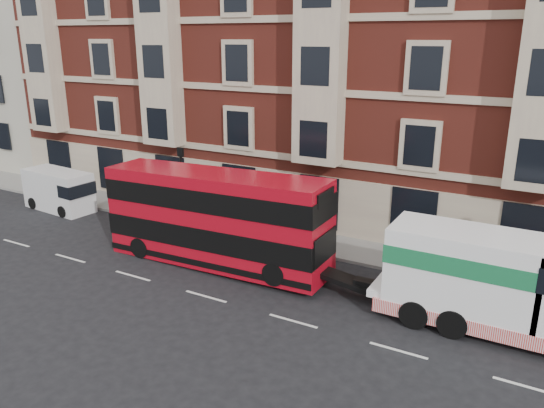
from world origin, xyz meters
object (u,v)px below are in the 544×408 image
at_px(double_decker_bus, 215,217).
at_px(tow_truck, 499,283).
at_px(box_van, 59,191).
at_px(pedestrian, 76,190).

bearing_deg(double_decker_bus, tow_truck, 0.00).
bearing_deg(tow_truck, box_van, 175.17).
xyz_separation_m(box_van, pedestrian, (0.15, 1.17, -0.23)).
bearing_deg(box_van, pedestrian, 87.62).
bearing_deg(double_decker_bus, box_van, 170.81).
relative_size(tow_truck, box_van, 1.82).
bearing_deg(double_decker_bus, pedestrian, 165.78).
bearing_deg(box_van, double_decker_bus, -4.34).
height_order(box_van, pedestrian, box_van).
xyz_separation_m(double_decker_bus, tow_truck, (12.06, 0.00, -0.41)).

